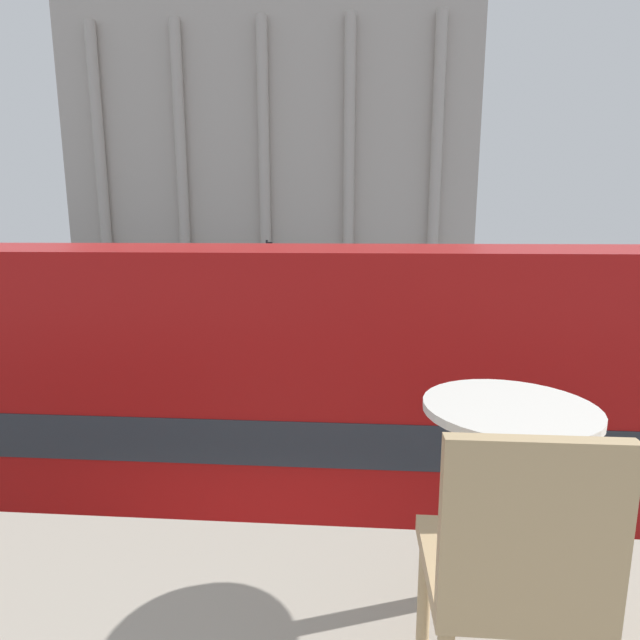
% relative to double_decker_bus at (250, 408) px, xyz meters
% --- Properties ---
extents(double_decker_bus, '(10.60, 2.66, 4.29)m').
position_rel_double_decker_bus_xyz_m(double_decker_bus, '(0.00, 0.00, 0.00)').
color(double_decker_bus, black).
rests_on(double_decker_bus, ground_plane).
extents(cafe_dining_table, '(0.60, 0.60, 0.73)m').
position_rel_double_decker_bus_xyz_m(cafe_dining_table, '(1.79, -3.86, 1.31)').
color(cafe_dining_table, '#2D2D30').
rests_on(cafe_dining_table, cafe_floor_slab).
extents(cafe_chair_0, '(0.40, 0.40, 0.91)m').
position_rel_double_decker_bus_xyz_m(cafe_chair_0, '(1.64, -4.44, 1.30)').
color(cafe_chair_0, tan).
rests_on(cafe_chair_0, cafe_floor_slab).
extents(plaza_building_left, '(35.36, 13.12, 24.88)m').
position_rel_double_decker_bus_xyz_m(plaza_building_left, '(-6.46, 42.86, 10.05)').
color(plaza_building_left, '#BCB2A8').
rests_on(plaza_building_left, ground_plane).
extents(traffic_light_near, '(0.42, 0.24, 3.34)m').
position_rel_double_decker_bus_xyz_m(traffic_light_near, '(-2.22, 6.65, -0.19)').
color(traffic_light_near, black).
rests_on(traffic_light_near, ground_plane).
extents(traffic_light_mid, '(0.42, 0.24, 3.61)m').
position_rel_double_decker_bus_xyz_m(traffic_light_mid, '(4.86, 11.67, -0.02)').
color(traffic_light_mid, black).
rests_on(traffic_light_mid, ground_plane).
extents(traffic_light_far, '(0.42, 0.24, 3.85)m').
position_rel_double_decker_bus_xyz_m(traffic_light_far, '(-3.18, 19.32, 0.12)').
color(traffic_light_far, black).
rests_on(traffic_light_far, ground_plane).
extents(car_white, '(4.20, 1.93, 1.35)m').
position_rel_double_decker_bus_xyz_m(car_white, '(-2.21, 21.05, -1.69)').
color(car_white, black).
rests_on(car_white, ground_plane).
extents(pedestrian_yellow, '(0.32, 0.32, 1.83)m').
position_rel_double_decker_bus_xyz_m(pedestrian_yellow, '(4.20, 13.15, -1.33)').
color(pedestrian_yellow, '#282B33').
rests_on(pedestrian_yellow, ground_plane).
extents(pedestrian_black, '(0.32, 0.32, 1.66)m').
position_rel_double_decker_bus_xyz_m(pedestrian_black, '(10.37, 11.97, -1.44)').
color(pedestrian_black, '#282B33').
rests_on(pedestrian_black, ground_plane).
extents(pedestrian_blue, '(0.32, 0.32, 1.83)m').
position_rel_double_decker_bus_xyz_m(pedestrian_blue, '(6.43, 30.38, -1.33)').
color(pedestrian_blue, '#282B33').
rests_on(pedestrian_blue, ground_plane).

